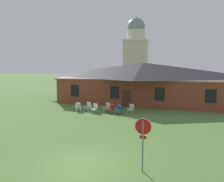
{
  "coord_description": "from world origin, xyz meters",
  "views": [
    {
      "loc": [
        4.66,
        -9.44,
        5.14
      ],
      "look_at": [
        -1.13,
        9.21,
        2.72
      ],
      "focal_mm": 34.09,
      "sensor_mm": 36.0,
      "label": 1
    }
  ],
  "objects_px": {
    "lawn_chair_near_door": "(88,106)",
    "lawn_chair_middle": "(107,107)",
    "stop_sign": "(143,134)",
    "lawn_chair_by_porch": "(78,107)",
    "lawn_chair_far_side": "(119,109)",
    "lawn_chair_left_end": "(95,108)",
    "lawn_chair_right_end": "(111,108)",
    "lawn_chair_under_eave": "(131,108)"
  },
  "relations": [
    {
      "from": "stop_sign",
      "to": "lawn_chair_under_eave",
      "type": "distance_m",
      "value": 12.7
    },
    {
      "from": "stop_sign",
      "to": "lawn_chair_right_end",
      "type": "bearing_deg",
      "value": 114.51
    },
    {
      "from": "stop_sign",
      "to": "lawn_chair_right_end",
      "type": "relative_size",
      "value": 2.76
    },
    {
      "from": "lawn_chair_near_door",
      "to": "lawn_chair_under_eave",
      "type": "height_order",
      "value": "same"
    },
    {
      "from": "lawn_chair_near_door",
      "to": "lawn_chair_right_end",
      "type": "height_order",
      "value": "same"
    },
    {
      "from": "lawn_chair_near_door",
      "to": "lawn_chair_under_eave",
      "type": "xyz_separation_m",
      "value": [
        4.82,
        0.38,
        0.0
      ]
    },
    {
      "from": "lawn_chair_left_end",
      "to": "lawn_chair_under_eave",
      "type": "distance_m",
      "value": 3.9
    },
    {
      "from": "lawn_chair_by_porch",
      "to": "lawn_chair_far_side",
      "type": "xyz_separation_m",
      "value": [
        4.72,
        -0.02,
        0.0
      ]
    },
    {
      "from": "stop_sign",
      "to": "lawn_chair_left_end",
      "type": "xyz_separation_m",
      "value": [
        -6.96,
        11.2,
        -1.38
      ]
    },
    {
      "from": "lawn_chair_near_door",
      "to": "lawn_chair_under_eave",
      "type": "distance_m",
      "value": 4.83
    },
    {
      "from": "lawn_chair_middle",
      "to": "lawn_chair_far_side",
      "type": "xyz_separation_m",
      "value": [
        1.6,
        -0.91,
        0.0
      ]
    },
    {
      "from": "lawn_chair_far_side",
      "to": "lawn_chair_right_end",
      "type": "bearing_deg",
      "value": 169.27
    },
    {
      "from": "lawn_chair_right_end",
      "to": "lawn_chair_under_eave",
      "type": "bearing_deg",
      "value": 19.25
    },
    {
      "from": "stop_sign",
      "to": "lawn_chair_near_door",
      "type": "relative_size",
      "value": 2.76
    },
    {
      "from": "lawn_chair_left_end",
      "to": "lawn_chair_middle",
      "type": "height_order",
      "value": "same"
    },
    {
      "from": "lawn_chair_far_side",
      "to": "lawn_chair_left_end",
      "type": "bearing_deg",
      "value": -177.44
    },
    {
      "from": "lawn_chair_near_door",
      "to": "lawn_chair_right_end",
      "type": "relative_size",
      "value": 1.0
    },
    {
      "from": "lawn_chair_right_end",
      "to": "lawn_chair_under_eave",
      "type": "distance_m",
      "value": 2.17
    },
    {
      "from": "lawn_chair_near_door",
      "to": "lawn_chair_left_end",
      "type": "height_order",
      "value": "same"
    },
    {
      "from": "lawn_chair_middle",
      "to": "lawn_chair_left_end",
      "type": "bearing_deg",
      "value": -136.28
    },
    {
      "from": "stop_sign",
      "to": "lawn_chair_right_end",
      "type": "height_order",
      "value": "stop_sign"
    },
    {
      "from": "lawn_chair_by_porch",
      "to": "lawn_chair_under_eave",
      "type": "distance_m",
      "value": 5.86
    },
    {
      "from": "lawn_chair_left_end",
      "to": "lawn_chair_middle",
      "type": "distance_m",
      "value": 1.49
    },
    {
      "from": "stop_sign",
      "to": "lawn_chair_middle",
      "type": "distance_m",
      "value": 13.64
    },
    {
      "from": "stop_sign",
      "to": "lawn_chair_far_side",
      "type": "distance_m",
      "value": 12.18
    },
    {
      "from": "lawn_chair_left_end",
      "to": "lawn_chair_middle",
      "type": "relative_size",
      "value": 1.0
    },
    {
      "from": "stop_sign",
      "to": "lawn_chair_middle",
      "type": "relative_size",
      "value": 2.76
    },
    {
      "from": "lawn_chair_by_porch",
      "to": "lawn_chair_left_end",
      "type": "relative_size",
      "value": 1.0
    },
    {
      "from": "stop_sign",
      "to": "lawn_chair_near_door",
      "type": "height_order",
      "value": "stop_sign"
    },
    {
      "from": "lawn_chair_far_side",
      "to": "stop_sign",
      "type": "bearing_deg",
      "value": -69.3
    },
    {
      "from": "lawn_chair_left_end",
      "to": "lawn_chair_right_end",
      "type": "relative_size",
      "value": 1.0
    },
    {
      "from": "lawn_chair_under_eave",
      "to": "lawn_chair_left_end",
      "type": "bearing_deg",
      "value": -164.85
    },
    {
      "from": "lawn_chair_left_end",
      "to": "lawn_chair_far_side",
      "type": "height_order",
      "value": "same"
    },
    {
      "from": "lawn_chair_left_end",
      "to": "lawn_chair_middle",
      "type": "bearing_deg",
      "value": 43.72
    },
    {
      "from": "lawn_chair_near_door",
      "to": "lawn_chair_right_end",
      "type": "distance_m",
      "value": 2.79
    },
    {
      "from": "stop_sign",
      "to": "lawn_chair_near_door",
      "type": "distance_m",
      "value": 14.36
    },
    {
      "from": "lawn_chair_by_porch",
      "to": "lawn_chair_left_end",
      "type": "height_order",
      "value": "same"
    },
    {
      "from": "lawn_chair_near_door",
      "to": "lawn_chair_far_side",
      "type": "bearing_deg",
      "value": -7.93
    },
    {
      "from": "lawn_chair_near_door",
      "to": "lawn_chair_middle",
      "type": "height_order",
      "value": "same"
    },
    {
      "from": "lawn_chair_left_end",
      "to": "lawn_chair_far_side",
      "type": "xyz_separation_m",
      "value": [
        2.68,
        0.12,
        0.0
      ]
    },
    {
      "from": "stop_sign",
      "to": "lawn_chair_by_porch",
      "type": "relative_size",
      "value": 2.76
    },
    {
      "from": "lawn_chair_by_porch",
      "to": "lawn_chair_left_end",
      "type": "xyz_separation_m",
      "value": [
        2.04,
        -0.14,
        0.0
      ]
    }
  ]
}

